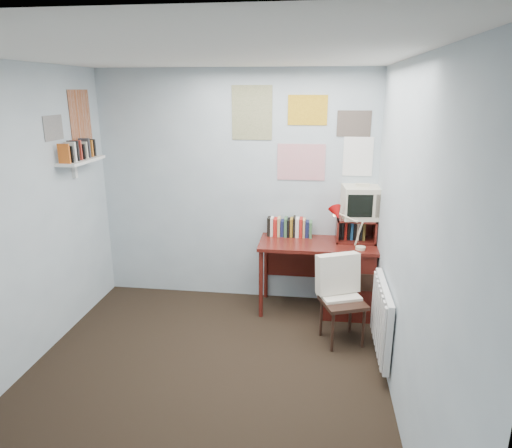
{
  "coord_description": "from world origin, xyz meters",
  "views": [
    {
      "loc": [
        0.86,
        -3.03,
        2.28
      ],
      "look_at": [
        0.33,
        0.95,
        1.09
      ],
      "focal_mm": 32.0,
      "sensor_mm": 36.0,
      "label": 1
    }
  ],
  "objects_px": {
    "desk": "(342,276)",
    "crt_tv": "(361,201)",
    "radiator": "(382,318)",
    "tv_riser": "(356,229)",
    "desk_chair": "(343,303)",
    "wall_shelf": "(81,161)",
    "desk_lamp": "(362,232)"
  },
  "relations": [
    {
      "from": "desk",
      "to": "crt_tv",
      "type": "xyz_separation_m",
      "value": [
        0.16,
        0.13,
        0.78
      ]
    },
    {
      "from": "crt_tv",
      "to": "radiator",
      "type": "bearing_deg",
      "value": -89.06
    },
    {
      "from": "tv_riser",
      "to": "crt_tv",
      "type": "distance_m",
      "value": 0.31
    },
    {
      "from": "desk",
      "to": "radiator",
      "type": "bearing_deg",
      "value": -72.76
    },
    {
      "from": "desk_chair",
      "to": "wall_shelf",
      "type": "height_order",
      "value": "wall_shelf"
    },
    {
      "from": "tv_riser",
      "to": "desk",
      "type": "bearing_deg",
      "value": -137.04
    },
    {
      "from": "desk_chair",
      "to": "crt_tv",
      "type": "relative_size",
      "value": 2.1
    },
    {
      "from": "desk",
      "to": "crt_tv",
      "type": "bearing_deg",
      "value": 39.52
    },
    {
      "from": "wall_shelf",
      "to": "desk_lamp",
      "type": "bearing_deg",
      "value": 4.73
    },
    {
      "from": "desk",
      "to": "wall_shelf",
      "type": "bearing_deg",
      "value": -171.6
    },
    {
      "from": "desk_chair",
      "to": "radiator",
      "type": "relative_size",
      "value": 0.99
    },
    {
      "from": "desk",
      "to": "desk_chair",
      "type": "xyz_separation_m",
      "value": [
        -0.02,
        -0.63,
        -0.01
      ]
    },
    {
      "from": "tv_riser",
      "to": "crt_tv",
      "type": "relative_size",
      "value": 1.06
    },
    {
      "from": "desk_lamp",
      "to": "crt_tv",
      "type": "xyz_separation_m",
      "value": [
        0.01,
        0.28,
        0.25
      ]
    },
    {
      "from": "desk",
      "to": "tv_riser",
      "type": "relative_size",
      "value": 3.0
    },
    {
      "from": "radiator",
      "to": "desk",
      "type": "bearing_deg",
      "value": 107.24
    },
    {
      "from": "desk_lamp",
      "to": "radiator",
      "type": "xyz_separation_m",
      "value": [
        0.14,
        -0.78,
        -0.52
      ]
    },
    {
      "from": "desk_lamp",
      "to": "radiator",
      "type": "distance_m",
      "value": 0.94
    },
    {
      "from": "desk_lamp",
      "to": "tv_riser",
      "type": "height_order",
      "value": "desk_lamp"
    },
    {
      "from": "crt_tv",
      "to": "desk_chair",
      "type": "bearing_deg",
      "value": -109.4
    },
    {
      "from": "desk_chair",
      "to": "tv_riser",
      "type": "distance_m",
      "value": 0.9
    },
    {
      "from": "radiator",
      "to": "wall_shelf",
      "type": "height_order",
      "value": "wall_shelf"
    },
    {
      "from": "desk_chair",
      "to": "radiator",
      "type": "height_order",
      "value": "desk_chair"
    },
    {
      "from": "desk",
      "to": "crt_tv",
      "type": "distance_m",
      "value": 0.81
    },
    {
      "from": "desk",
      "to": "radiator",
      "type": "xyz_separation_m",
      "value": [
        0.29,
        -0.93,
        0.01
      ]
    },
    {
      "from": "crt_tv",
      "to": "radiator",
      "type": "relative_size",
      "value": 0.47
    },
    {
      "from": "desk_lamp",
      "to": "tv_riser",
      "type": "relative_size",
      "value": 0.9
    },
    {
      "from": "tv_riser",
      "to": "wall_shelf",
      "type": "xyz_separation_m",
      "value": [
        -2.69,
        -0.49,
        0.74
      ]
    },
    {
      "from": "desk",
      "to": "desk_lamp",
      "type": "distance_m",
      "value": 0.58
    },
    {
      "from": "desk_lamp",
      "to": "radiator",
      "type": "height_order",
      "value": "desk_lamp"
    },
    {
      "from": "wall_shelf",
      "to": "crt_tv",
      "type": "bearing_deg",
      "value": 10.58
    },
    {
      "from": "radiator",
      "to": "wall_shelf",
      "type": "distance_m",
      "value": 3.15
    }
  ]
}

